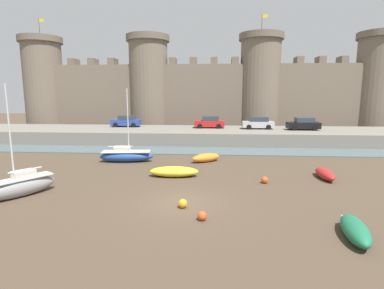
{
  "coord_description": "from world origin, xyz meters",
  "views": [
    {
      "loc": [
        1.84,
        -16.48,
        6.17
      ],
      "look_at": [
        0.22,
        5.5,
        2.5
      ],
      "focal_mm": 28.0,
      "sensor_mm": 36.0,
      "label": 1
    }
  ],
  "objects_px": {
    "sailboat_foreground_left": "(19,186)",
    "car_quay_centre_east": "(126,121)",
    "rowboat_midflat_right": "(206,157)",
    "car_quay_east": "(258,123)",
    "rowboat_midflat_left": "(325,174)",
    "mooring_buoy_mid_mud": "(183,204)",
    "car_quay_centre_west": "(303,124)",
    "sailboat_foreground_right": "(126,155)",
    "mooring_buoy_near_shore": "(265,180)",
    "rowboat_midflat_centre": "(174,171)",
    "car_quay_west": "(210,122)",
    "rowboat_foreground_centre": "(355,230)",
    "mooring_buoy_near_channel": "(202,216)"
  },
  "relations": [
    {
      "from": "mooring_buoy_near_channel",
      "to": "car_quay_east",
      "type": "xyz_separation_m",
      "value": [
        6.43,
        26.47,
        2.19
      ]
    },
    {
      "from": "rowboat_midflat_right",
      "to": "car_quay_east",
      "type": "relative_size",
      "value": 0.72
    },
    {
      "from": "car_quay_east",
      "to": "sailboat_foreground_right",
      "type": "bearing_deg",
      "value": -135.49
    },
    {
      "from": "rowboat_midflat_right",
      "to": "mooring_buoy_near_shore",
      "type": "relative_size",
      "value": 6.08
    },
    {
      "from": "rowboat_midflat_centre",
      "to": "car_quay_centre_west",
      "type": "height_order",
      "value": "car_quay_centre_west"
    },
    {
      "from": "mooring_buoy_mid_mud",
      "to": "car_quay_west",
      "type": "distance_m",
      "value": 25.74
    },
    {
      "from": "rowboat_midflat_left",
      "to": "mooring_buoy_near_shore",
      "type": "relative_size",
      "value": 6.06
    },
    {
      "from": "car_quay_west",
      "to": "car_quay_centre_west",
      "type": "xyz_separation_m",
      "value": [
        12.22,
        -1.54,
        0.0
      ]
    },
    {
      "from": "rowboat_midflat_right",
      "to": "mooring_buoy_mid_mud",
      "type": "height_order",
      "value": "rowboat_midflat_right"
    },
    {
      "from": "rowboat_foreground_centre",
      "to": "rowboat_midflat_right",
      "type": "bearing_deg",
      "value": 115.19
    },
    {
      "from": "rowboat_midflat_centre",
      "to": "car_quay_west",
      "type": "distance_m",
      "value": 19.53
    },
    {
      "from": "sailboat_foreground_left",
      "to": "car_quay_centre_east",
      "type": "distance_m",
      "value": 25.26
    },
    {
      "from": "rowboat_midflat_centre",
      "to": "car_quay_centre_east",
      "type": "xyz_separation_m",
      "value": [
        -9.56,
        19.97,
        2.02
      ]
    },
    {
      "from": "rowboat_midflat_left",
      "to": "car_quay_west",
      "type": "xyz_separation_m",
      "value": [
        -8.87,
        19.05,
        2.03
      ]
    },
    {
      "from": "rowboat_midflat_left",
      "to": "car_quay_centre_west",
      "type": "xyz_separation_m",
      "value": [
        3.35,
        17.51,
        2.03
      ]
    },
    {
      "from": "rowboat_midflat_right",
      "to": "rowboat_foreground_centre",
      "type": "bearing_deg",
      "value": -64.81
    },
    {
      "from": "car_quay_centre_east",
      "to": "car_quay_east",
      "type": "height_order",
      "value": "same"
    },
    {
      "from": "mooring_buoy_mid_mud",
      "to": "car_quay_centre_west",
      "type": "distance_m",
      "value": 27.59
    },
    {
      "from": "sailboat_foreground_left",
      "to": "car_quay_centre_west",
      "type": "bearing_deg",
      "value": 44.42
    },
    {
      "from": "sailboat_foreground_right",
      "to": "car_quay_centre_east",
      "type": "distance_m",
      "value": 15.95
    },
    {
      "from": "sailboat_foreground_left",
      "to": "rowboat_midflat_left",
      "type": "xyz_separation_m",
      "value": [
        20.08,
        5.46,
        -0.29
      ]
    },
    {
      "from": "rowboat_midflat_right",
      "to": "rowboat_midflat_left",
      "type": "height_order",
      "value": "rowboat_midflat_right"
    },
    {
      "from": "rowboat_midflat_centre",
      "to": "rowboat_midflat_left",
      "type": "bearing_deg",
      "value": 1.17
    },
    {
      "from": "rowboat_foreground_centre",
      "to": "car_quay_centre_west",
      "type": "distance_m",
      "value": 27.72
    },
    {
      "from": "rowboat_foreground_centre",
      "to": "car_quay_centre_east",
      "type": "relative_size",
      "value": 0.77
    },
    {
      "from": "car_quay_west",
      "to": "car_quay_centre_east",
      "type": "xyz_separation_m",
      "value": [
        -11.94,
        0.69,
        0.0
      ]
    },
    {
      "from": "car_quay_west",
      "to": "car_quay_east",
      "type": "height_order",
      "value": "same"
    },
    {
      "from": "rowboat_foreground_centre",
      "to": "mooring_buoy_near_channel",
      "type": "bearing_deg",
      "value": 167.96
    },
    {
      "from": "sailboat_foreground_right",
      "to": "car_quay_centre_east",
      "type": "height_order",
      "value": "sailboat_foreground_right"
    },
    {
      "from": "rowboat_midflat_left",
      "to": "car_quay_east",
      "type": "distance_m",
      "value": 18.57
    },
    {
      "from": "sailboat_foreground_right",
      "to": "car_quay_centre_east",
      "type": "xyz_separation_m",
      "value": [
        -4.43,
        15.22,
        1.82
      ]
    },
    {
      "from": "sailboat_foreground_right",
      "to": "mooring_buoy_near_shore",
      "type": "distance_m",
      "value": 13.21
    },
    {
      "from": "mooring_buoy_near_channel",
      "to": "rowboat_foreground_centre",
      "type": "bearing_deg",
      "value": -12.04
    },
    {
      "from": "sailboat_foreground_left",
      "to": "car_quay_centre_west",
      "type": "height_order",
      "value": "sailboat_foreground_left"
    },
    {
      "from": "rowboat_midflat_right",
      "to": "rowboat_midflat_left",
      "type": "relative_size",
      "value": 1.0
    },
    {
      "from": "rowboat_midflat_left",
      "to": "car_quay_east",
      "type": "xyz_separation_m",
      "value": [
        -2.36,
        18.31,
        2.03
      ]
    },
    {
      "from": "rowboat_midflat_right",
      "to": "mooring_buoy_mid_mud",
      "type": "xyz_separation_m",
      "value": [
        -0.95,
        -11.58,
        -0.17
      ]
    },
    {
      "from": "sailboat_foreground_left",
      "to": "rowboat_midflat_centre",
      "type": "bearing_deg",
      "value": 30.63
    },
    {
      "from": "rowboat_foreground_centre",
      "to": "mooring_buoy_near_shore",
      "type": "relative_size",
      "value": 6.45
    },
    {
      "from": "mooring_buoy_mid_mud",
      "to": "mooring_buoy_near_shore",
      "type": "bearing_deg",
      "value": 43.73
    },
    {
      "from": "rowboat_midflat_right",
      "to": "rowboat_midflat_centre",
      "type": "height_order",
      "value": "rowboat_midflat_right"
    },
    {
      "from": "mooring_buoy_near_channel",
      "to": "car_quay_west",
      "type": "distance_m",
      "value": 27.3
    },
    {
      "from": "mooring_buoy_near_channel",
      "to": "car_quay_west",
      "type": "relative_size",
      "value": 0.11
    },
    {
      "from": "sailboat_foreground_right",
      "to": "car_quay_centre_west",
      "type": "relative_size",
      "value": 1.64
    },
    {
      "from": "mooring_buoy_mid_mud",
      "to": "car_quay_centre_west",
      "type": "height_order",
      "value": "car_quay_centre_west"
    },
    {
      "from": "mooring_buoy_near_channel",
      "to": "car_quay_centre_west",
      "type": "bearing_deg",
      "value": 64.69
    },
    {
      "from": "mooring_buoy_near_shore",
      "to": "car_quay_centre_west",
      "type": "height_order",
      "value": "car_quay_centre_west"
    },
    {
      "from": "rowboat_midflat_left",
      "to": "rowboat_midflat_centre",
      "type": "bearing_deg",
      "value": -178.83
    },
    {
      "from": "mooring_buoy_near_channel",
      "to": "car_quay_east",
      "type": "relative_size",
      "value": 0.11
    },
    {
      "from": "mooring_buoy_mid_mud",
      "to": "rowboat_midflat_centre",
      "type": "bearing_deg",
      "value": 101.83
    }
  ]
}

